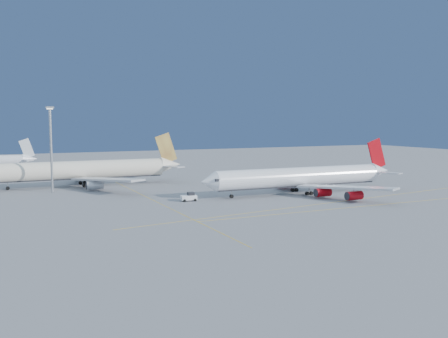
# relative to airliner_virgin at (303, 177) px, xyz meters

# --- Properties ---
(ground) EXTENTS (500.00, 500.00, 0.00)m
(ground) POSITION_rel_airliner_virgin_xyz_m (-7.26, -13.23, -5.16)
(ground) COLOR slate
(ground) RESTS_ON ground
(taxiway_lines) EXTENTS (118.86, 140.00, 0.02)m
(taxiway_lines) POSITION_rel_airliner_virgin_xyz_m (-21.97, -6.89, -5.15)
(taxiway_lines) COLOR yellow
(taxiway_lines) RESTS_ON ground
(airliner_virgin) EXTENTS (69.26, 62.34, 17.11)m
(airliner_virgin) POSITION_rel_airliner_virgin_xyz_m (0.00, 0.00, 0.00)
(airliner_virgin) COLOR white
(airliner_virgin) RESTS_ON ground
(airliner_etihad) EXTENTS (70.86, 65.63, 18.53)m
(airliner_etihad) POSITION_rel_airliner_virgin_xyz_m (-59.22, 47.56, 0.48)
(airliner_etihad) COLOR beige
(airliner_etihad) RESTS_ON ground
(pushback_tug) EXTENTS (4.62, 2.99, 2.53)m
(pushback_tug) POSITION_rel_airliner_virgin_xyz_m (-38.34, 1.00, -3.99)
(pushback_tug) COLOR white
(pushback_tug) RESTS_ON ground
(light_mast) EXTENTS (2.37, 2.37, 27.39)m
(light_mast) POSITION_rel_airliner_virgin_xyz_m (-71.77, 35.73, 11.00)
(light_mast) COLOR gray
(light_mast) RESTS_ON ground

